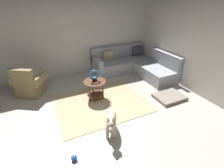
{
  "coord_description": "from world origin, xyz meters",
  "views": [
    {
      "loc": [
        -1.1,
        -2.7,
        2.5
      ],
      "look_at": [
        0.45,
        0.6,
        0.55
      ],
      "focal_mm": 26.02,
      "sensor_mm": 36.0,
      "label": 1
    }
  ],
  "objects": [
    {
      "name": "dog_bed_mat",
      "position": [
        1.98,
        0.08,
        0.04
      ],
      "size": [
        0.8,
        0.6,
        0.09
      ],
      "primitive_type": "cube",
      "color": "gray",
      "rests_on": "ground_plane"
    },
    {
      "name": "area_rug",
      "position": [
        0.15,
        0.7,
        0.01
      ],
      "size": [
        2.3,
        1.9,
        0.01
      ],
      "primitive_type": "cube",
      "color": "tan",
      "rests_on": "ground_plane"
    },
    {
      "name": "sectional_couch",
      "position": [
        1.99,
        2.02,
        0.29
      ],
      "size": [
        2.2,
        2.25,
        0.88
      ],
      "color": "#9EA3A8",
      "rests_on": "ground_plane"
    },
    {
      "name": "ground_plane",
      "position": [
        0.0,
        0.0,
        -0.05
      ],
      "size": [
        6.0,
        6.0,
        0.1
      ],
      "primitive_type": "cube",
      "color": "#B7B2A8"
    },
    {
      "name": "wall_back",
      "position": [
        0.0,
        2.94,
        1.35
      ],
      "size": [
        6.0,
        0.12,
        2.7
      ],
      "primitive_type": "cube",
      "color": "silver",
      "rests_on": "ground_plane"
    },
    {
      "name": "dog_toy_ball",
      "position": [
        -0.9,
        -0.73,
        0.05
      ],
      "size": [
        0.11,
        0.11,
        0.11
      ],
      "primitive_type": "sphere",
      "color": "blue",
      "rests_on": "ground_plane"
    },
    {
      "name": "wall_right",
      "position": [
        2.94,
        0.0,
        1.35
      ],
      "size": [
        0.12,
        6.0,
        2.7
      ],
      "primitive_type": "cube",
      "color": "silver",
      "rests_on": "ground_plane"
    },
    {
      "name": "side_table",
      "position": [
        0.11,
        0.96,
        0.42
      ],
      "size": [
        0.6,
        0.6,
        0.54
      ],
      "color": "brown",
      "rests_on": "ground_plane"
    },
    {
      "name": "torus_sculpture",
      "position": [
        0.11,
        0.96,
        0.71
      ],
      "size": [
        0.28,
        0.08,
        0.33
      ],
      "color": "black",
      "rests_on": "side_table"
    },
    {
      "name": "dog",
      "position": [
        -0.06,
        -0.44,
        0.38
      ],
      "size": [
        0.43,
        0.79,
        0.63
      ],
      "rotation": [
        0.0,
        0.0,
        2.7
      ],
      "color": "beige",
      "rests_on": "ground_plane"
    },
    {
      "name": "armchair",
      "position": [
        -1.5,
        1.92,
        0.32
      ],
      "size": [
        1.0,
        0.93,
        0.88
      ],
      "rotation": [
        0.0,
        0.0,
        -0.55
      ],
      "color": "olive",
      "rests_on": "ground_plane"
    }
  ]
}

